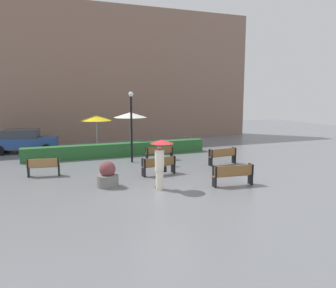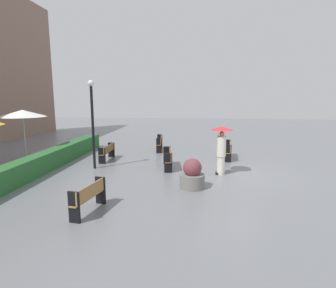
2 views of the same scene
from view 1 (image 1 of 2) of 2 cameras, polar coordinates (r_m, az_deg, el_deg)
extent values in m
plane|color=slate|center=(13.37, -0.47, -8.39)|extent=(60.00, 60.00, 0.00)
cube|color=brown|center=(16.18, -1.64, -3.71)|extent=(1.77, 0.49, 0.04)
cube|color=brown|center=(16.01, -1.40, -3.04)|extent=(1.74, 0.28, 0.40)
cube|color=black|center=(15.81, -4.23, -4.09)|extent=(0.11, 0.36, 0.88)
cube|color=black|center=(16.56, 0.89, -3.49)|extent=(0.11, 0.36, 0.88)
cube|color=olive|center=(14.54, 11.05, -5.30)|extent=(1.84, 0.44, 0.04)
cube|color=olive|center=(14.35, 11.35, -4.51)|extent=(1.82, 0.22, 0.44)
cube|color=black|center=(14.16, 7.99, -5.58)|extent=(0.10, 0.37, 0.91)
cube|color=black|center=(14.92, 14.01, -5.03)|extent=(0.10, 0.37, 0.91)
cube|color=olive|center=(18.76, 9.31, -2.05)|extent=(1.74, 0.40, 0.04)
cube|color=olive|center=(18.61, 9.57, -1.43)|extent=(1.72, 0.21, 0.41)
cube|color=black|center=(18.28, 7.32, -2.36)|extent=(0.09, 0.33, 0.91)
cube|color=black|center=(19.23, 11.28, -1.91)|extent=(0.09, 0.33, 0.91)
cube|color=#9E7242|center=(16.98, -20.59, -3.69)|extent=(1.52, 0.48, 0.04)
cube|color=#9E7242|center=(16.81, -20.70, -3.06)|extent=(1.49, 0.30, 0.40)
cube|color=black|center=(17.09, -22.90, -3.81)|extent=(0.11, 0.33, 0.87)
cube|color=black|center=(16.87, -18.27, -3.72)|extent=(0.11, 0.33, 0.87)
cube|color=brown|center=(19.68, -1.52, -1.55)|extent=(1.67, 0.25, 0.04)
cube|color=brown|center=(19.51, -1.37, -1.05)|extent=(1.67, 0.04, 0.35)
cube|color=black|center=(19.42, -3.65, -1.80)|extent=(0.06, 0.35, 0.81)
cube|color=black|center=(19.95, 0.60, -1.51)|extent=(0.06, 0.35, 0.81)
cylinder|color=silver|center=(13.72, -1.46, -6.21)|extent=(0.32, 0.32, 0.80)
cube|color=black|center=(13.87, -1.52, -7.58)|extent=(0.28, 0.33, 0.08)
cylinder|color=silver|center=(13.53, -1.47, -2.79)|extent=(0.38, 0.38, 0.87)
sphere|color=tan|center=(13.43, -1.48, -0.54)|extent=(0.21, 0.21, 0.21)
cube|color=black|center=(13.69, -0.61, -4.29)|extent=(0.12, 0.29, 0.22)
cylinder|color=black|center=(13.50, -1.07, -1.47)|extent=(0.02, 0.02, 0.90)
cone|color=maroon|center=(13.43, -1.08, 0.43)|extent=(0.96, 0.96, 0.16)
cylinder|color=slate|center=(14.38, -10.32, -6.24)|extent=(0.91, 0.91, 0.51)
sphere|color=brown|center=(14.26, -10.37, -4.27)|extent=(0.68, 0.68, 0.68)
cylinder|color=black|center=(19.00, -6.30, 2.45)|extent=(0.12, 0.12, 3.78)
sphere|color=white|center=(18.90, -6.40, 8.51)|extent=(0.28, 0.28, 0.28)
cylinder|color=silver|center=(23.40, -12.14, 1.61)|extent=(0.06, 0.06, 2.28)
cone|color=yellow|center=(23.29, -12.23, 4.39)|extent=(2.13, 2.13, 0.35)
cylinder|color=silver|center=(23.21, -6.47, 1.95)|extent=(0.06, 0.06, 2.48)
cone|color=white|center=(23.10, -6.52, 5.00)|extent=(2.28, 2.28, 0.35)
cube|color=#28602D|center=(21.15, -8.45, -0.99)|extent=(11.48, 0.70, 0.83)
cube|color=#846656|center=(28.36, -12.39, 11.72)|extent=(28.00, 1.20, 11.10)
cube|color=#28478C|center=(24.26, -23.40, 0.22)|extent=(4.40, 2.32, 0.70)
cube|color=#333842|center=(24.23, -23.96, 1.67)|extent=(2.40, 1.90, 0.55)
cylinder|color=black|center=(24.96, -19.79, -0.18)|extent=(0.66, 0.31, 0.64)
cylinder|color=black|center=(23.24, -20.26, -0.81)|extent=(0.66, 0.31, 0.64)
cylinder|color=black|center=(25.45, -26.19, -0.39)|extent=(0.66, 0.31, 0.64)
camera|label=2|loc=(15.32, -49.31, 3.49)|focal=29.43mm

